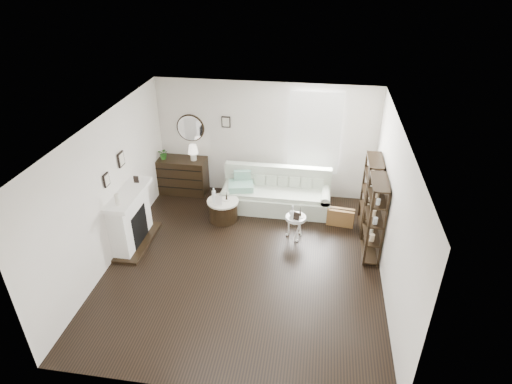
% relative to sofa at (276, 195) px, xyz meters
% --- Properties ---
extents(room, '(5.50, 5.50, 5.50)m').
position_rel_sofa_xyz_m(room, '(0.38, 0.63, 1.29)').
color(room, black).
rests_on(room, ground).
extents(fireplace, '(0.50, 1.40, 1.84)m').
position_rel_sofa_xyz_m(fireplace, '(-2.67, -1.77, 0.23)').
color(fireplace, white).
rests_on(fireplace, ground).
extents(shelf_unit_far, '(0.30, 0.80, 1.60)m').
position_rel_sofa_xyz_m(shelf_unit_far, '(1.98, -0.52, 0.49)').
color(shelf_unit_far, black).
rests_on(shelf_unit_far, ground).
extents(shelf_unit_near, '(0.30, 0.80, 1.60)m').
position_rel_sofa_xyz_m(shelf_unit_near, '(1.98, -1.42, 0.49)').
color(shelf_unit_near, black).
rests_on(shelf_unit_near, ground).
extents(sofa, '(2.41, 0.83, 0.93)m').
position_rel_sofa_xyz_m(sofa, '(0.00, 0.00, 0.00)').
color(sofa, beige).
rests_on(sofa, ground).
extents(quilt, '(0.63, 0.55, 0.14)m').
position_rel_sofa_xyz_m(quilt, '(-0.79, -0.12, 0.24)').
color(quilt, '#25885B').
rests_on(quilt, sofa).
extents(suitcase, '(0.58, 0.25, 0.38)m').
position_rel_sofa_xyz_m(suitcase, '(1.43, -0.50, -0.12)').
color(suitcase, brown).
rests_on(suitcase, ground).
extents(dresser, '(1.29, 0.55, 0.86)m').
position_rel_sofa_xyz_m(dresser, '(-2.37, 0.40, 0.12)').
color(dresser, black).
rests_on(dresser, ground).
extents(table_lamp, '(0.31, 0.31, 0.38)m').
position_rel_sofa_xyz_m(table_lamp, '(-2.00, 0.40, 0.74)').
color(table_lamp, beige).
rests_on(table_lamp, dresser).
extents(potted_plant, '(0.26, 0.23, 0.27)m').
position_rel_sofa_xyz_m(potted_plant, '(-2.70, 0.34, 0.69)').
color(potted_plant, '#26621C').
rests_on(potted_plant, dresser).
extents(drum_table, '(0.68, 0.68, 0.47)m').
position_rel_sofa_xyz_m(drum_table, '(-1.08, -0.67, -0.07)').
color(drum_table, black).
rests_on(drum_table, ground).
extents(pedestal_table, '(0.42, 0.42, 0.50)m').
position_rel_sofa_xyz_m(pedestal_table, '(0.52, -1.11, 0.15)').
color(pedestal_table, white).
rests_on(pedestal_table, ground).
extents(eiffel_drum, '(0.12, 0.12, 0.18)m').
position_rel_sofa_xyz_m(eiffel_drum, '(-1.00, -0.63, 0.25)').
color(eiffel_drum, black).
rests_on(eiffel_drum, drum_table).
extents(bottle_drum, '(0.08, 0.08, 0.33)m').
position_rel_sofa_xyz_m(bottle_drum, '(-1.25, -0.75, 0.33)').
color(bottle_drum, silver).
rests_on(bottle_drum, drum_table).
extents(card_frame_drum, '(0.15, 0.06, 0.20)m').
position_rel_sofa_xyz_m(card_frame_drum, '(-1.13, -0.84, 0.26)').
color(card_frame_drum, white).
rests_on(card_frame_drum, drum_table).
extents(eiffel_ped, '(0.13, 0.13, 0.19)m').
position_rel_sofa_xyz_m(eiffel_ped, '(0.60, -1.08, 0.29)').
color(eiffel_ped, black).
rests_on(eiffel_ped, pedestal_table).
extents(flask_ped, '(0.13, 0.13, 0.23)m').
position_rel_sofa_xyz_m(flask_ped, '(0.44, -1.09, 0.31)').
color(flask_ped, silver).
rests_on(flask_ped, pedestal_table).
extents(card_frame_ped, '(0.13, 0.08, 0.16)m').
position_rel_sofa_xyz_m(card_frame_ped, '(0.53, -1.22, 0.27)').
color(card_frame_ped, black).
rests_on(card_frame_ped, pedestal_table).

